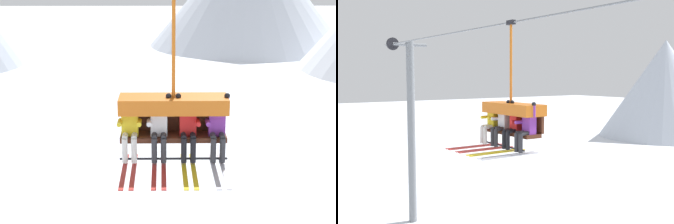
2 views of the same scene
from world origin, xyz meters
TOP-DOWN VIEW (x-y plane):
  - mountain_peak_west at (-18.64, 34.33)m, footprint 14.38×14.38m
  - lift_tower_near at (-8.22, -0.02)m, footprint 0.36×1.88m
  - lift_cable at (-0.50, -0.80)m, footprint 17.44×0.05m
  - chairlift_chair at (0.87, -0.73)m, footprint 2.10×0.74m
  - skier_yellow at (0.03, -0.95)m, footprint 0.46×1.70m
  - skier_white at (0.60, -0.94)m, footprint 0.48×1.70m
  - skier_red at (1.15, -0.94)m, footprint 0.48×1.70m
  - skier_purple at (1.72, -0.94)m, footprint 0.48×1.70m

SIDE VIEW (x-z plane):
  - lift_tower_near at x=-8.22m, z-range 0.17..8.71m
  - mountain_peak_west at x=-18.64m, z-range 0.00..10.89m
  - skier_yellow at x=0.03m, z-range 4.90..6.13m
  - skier_white at x=0.60m, z-range 4.87..6.20m
  - skier_red at x=1.15m, z-range 4.87..6.20m
  - skier_purple at x=1.72m, z-range 4.87..6.20m
  - chairlift_chair at x=0.87m, z-range 4.14..7.52m
  - lift_cable at x=-0.50m, z-range 8.24..8.29m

